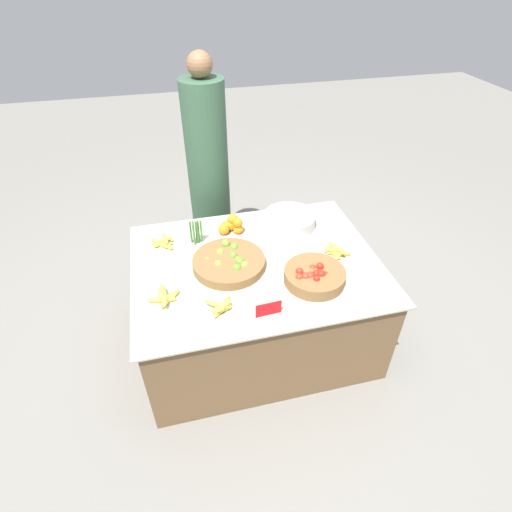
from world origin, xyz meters
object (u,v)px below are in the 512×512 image
object	(u,v)px
price_sign	(269,309)
tomato_basket	(315,276)
vendor_person	(209,177)
lime_bowl	(229,262)
metal_bowl	(289,220)

from	to	relation	value
price_sign	tomato_basket	bearing A→B (deg)	27.26
tomato_basket	price_sign	bearing A→B (deg)	-149.33
tomato_basket	vendor_person	xyz separation A→B (m)	(-0.42, 1.19, 0.08)
lime_bowl	price_sign	distance (m)	0.46
price_sign	vendor_person	xyz separation A→B (m)	(-0.10, 1.39, 0.08)
vendor_person	lime_bowl	bearing A→B (deg)	-91.42
lime_bowl	metal_bowl	xyz separation A→B (m)	(0.48, 0.34, 0.01)
lime_bowl	tomato_basket	world-z (taller)	tomato_basket
metal_bowl	price_sign	bearing A→B (deg)	-114.73
tomato_basket	lime_bowl	bearing A→B (deg)	151.29
metal_bowl	price_sign	distance (m)	0.85
tomato_basket	metal_bowl	size ratio (longest dim) A/B	0.99
metal_bowl	price_sign	size ratio (longest dim) A/B	2.52
lime_bowl	metal_bowl	size ratio (longest dim) A/B	1.23
tomato_basket	vendor_person	world-z (taller)	vendor_person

